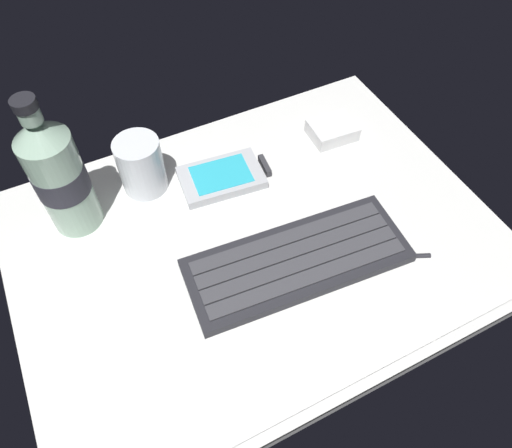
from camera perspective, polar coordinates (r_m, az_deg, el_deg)
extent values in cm
cube|color=silver|center=(66.08, 0.00, -2.07)|extent=(64.00, 48.00, 2.00)
cube|color=silver|center=(56.48, 11.27, -18.95)|extent=(64.00, 1.20, 0.80)
cube|color=#232328|center=(62.58, 4.94, -4.34)|extent=(29.78, 13.27, 1.40)
cube|color=#3D3D42|center=(63.48, 3.74, -1.60)|extent=(26.75, 4.11, 0.30)
cube|color=#3D3D42|center=(62.39, 4.57, -3.13)|extent=(26.75, 4.11, 0.30)
cube|color=#3D3D42|center=(61.36, 5.43, -4.72)|extent=(26.75, 4.11, 0.30)
cube|color=#3D3D42|center=(60.39, 6.32, -6.35)|extent=(26.75, 4.11, 0.30)
cube|color=#B7BABF|center=(71.47, -3.78, 5.66)|extent=(12.73, 8.81, 1.40)
cube|color=#2DB7D1|center=(70.92, -3.81, 6.07)|extent=(8.97, 6.77, 0.10)
cube|color=#333338|center=(72.86, 1.04, 6.97)|extent=(1.19, 3.86, 1.12)
cylinder|color=silver|center=(69.82, -13.50, 6.77)|extent=(6.40, 6.40, 8.50)
cylinder|color=red|center=(70.52, -13.35, 6.22)|extent=(5.50, 5.50, 6.12)
cylinder|color=#9EC1A8|center=(66.11, -22.00, 4.51)|extent=(6.60, 6.60, 15.00)
cone|color=#9EC1A8|center=(60.28, -24.58, 10.06)|extent=(6.60, 6.60, 2.80)
cylinder|color=#9EC1A8|center=(58.89, -25.35, 11.66)|extent=(2.51, 2.51, 1.80)
cylinder|color=black|center=(58.02, -25.87, 12.74)|extent=(2.77, 2.77, 1.20)
cylinder|color=#2D2D38|center=(65.59, -22.20, 4.94)|extent=(6.73, 6.73, 3.80)
cube|color=white|center=(78.60, 9.05, 10.94)|extent=(7.31, 6.00, 2.40)
cylinder|color=#26262B|center=(65.81, 16.21, -3.58)|extent=(8.92, 4.62, 0.70)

